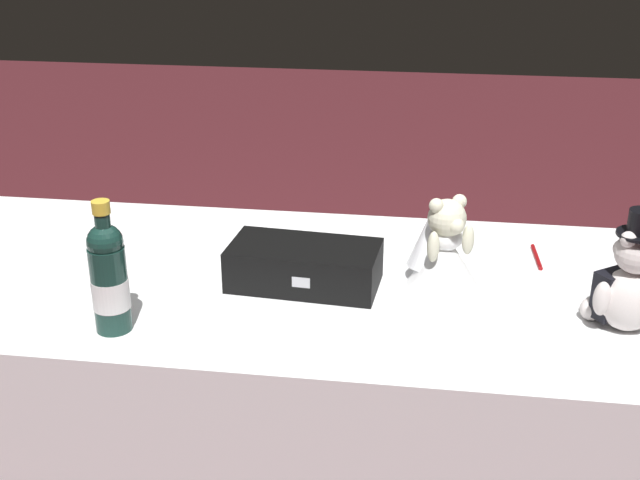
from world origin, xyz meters
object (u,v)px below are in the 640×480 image
Objects in this scene: gift_case_black at (304,265)px; teddy_bear_bride at (441,246)px; signing_pen at (536,256)px; teddy_bear_groom at (627,285)px; champagne_bottle at (109,276)px.

teddy_bear_bride is at bearing 9.53° from gift_case_black.
signing_pen is (0.24, 0.17, -0.09)m from teddy_bear_bride.
teddy_bear_groom is at bearing -22.03° from teddy_bear_bride.
signing_pen is at bearing 113.02° from teddy_bear_groom.
teddy_bear_bride reaches higher than gift_case_black.
champagne_bottle is (-0.66, -0.31, 0.03)m from teddy_bear_bride.
teddy_bear_groom is at bearing 8.61° from champagne_bottle.
champagne_bottle is (-1.04, -0.16, 0.02)m from teddy_bear_groom.
teddy_bear_groom is 0.75× the size of gift_case_black.
teddy_bear_bride is 1.52× the size of signing_pen.
teddy_bear_bride is 0.31m from gift_case_black.
teddy_bear_bride is at bearing 24.95° from champagne_bottle.
teddy_bear_groom is 0.37m from signing_pen.
gift_case_black is (-0.54, -0.23, 0.04)m from signing_pen.
teddy_bear_groom reaches higher than teddy_bear_bride.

